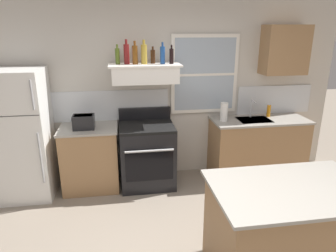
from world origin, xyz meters
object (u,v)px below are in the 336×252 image
(bottle_champagne_gold_foil, at_px, (144,54))
(paper_towel_roll, at_px, (224,112))
(bottle_olive_oil_square, at_px, (118,56))
(dish_soap_bottle, at_px, (269,111))
(refrigerator, at_px, (22,135))
(bottle_amber_wine, at_px, (135,54))
(bottle_balsamic_dark, at_px, (171,56))
(bottle_red_label_wine, at_px, (127,54))
(bottle_blue_liqueur, at_px, (163,55))
(kitchen_island, at_px, (287,232))
(bottle_brown_stout, at_px, (153,56))
(stove_range, at_px, (147,154))
(toaster, at_px, (84,122))

(bottle_champagne_gold_foil, distance_m, paper_towel_roll, 1.41)
(bottle_olive_oil_square, relative_size, dish_soap_bottle, 1.42)
(refrigerator, height_order, bottle_amber_wine, bottle_amber_wine)
(bottle_olive_oil_square, bearing_deg, paper_towel_roll, -3.20)
(refrigerator, distance_m, dish_soap_bottle, 3.54)
(refrigerator, relative_size, paper_towel_roll, 6.38)
(bottle_balsamic_dark, bearing_deg, bottle_olive_oil_square, 173.73)
(bottle_red_label_wine, xyz_separation_m, bottle_blue_liqueur, (0.47, -0.07, -0.02))
(bottle_olive_oil_square, height_order, kitchen_island, bottle_olive_oil_square)
(bottle_balsamic_dark, xyz_separation_m, kitchen_island, (0.73, -1.97, -1.39))
(dish_soap_bottle, bearing_deg, paper_towel_roll, -172.36)
(dish_soap_bottle, xyz_separation_m, kitchen_island, (-0.79, -2.06, -0.54))
(bottle_balsamic_dark, distance_m, kitchen_island, 2.52)
(bottle_red_label_wine, relative_size, bottle_balsamic_dark, 1.28)
(bottle_olive_oil_square, height_order, bottle_champagne_gold_foil, bottle_champagne_gold_foil)
(bottle_olive_oil_square, xyz_separation_m, bottle_brown_stout, (0.47, 0.01, -0.01))
(bottle_olive_oil_square, bearing_deg, dish_soap_bottle, 0.43)
(bottle_champagne_gold_foil, relative_size, bottle_brown_stout, 1.40)
(bottle_brown_stout, distance_m, dish_soap_bottle, 1.95)
(refrigerator, bearing_deg, stove_range, 0.80)
(stove_range, bearing_deg, refrigerator, -179.20)
(bottle_blue_liqueur, bearing_deg, bottle_amber_wine, 176.53)
(bottle_red_label_wine, relative_size, bottle_champagne_gold_foil, 1.02)
(toaster, relative_size, bottle_olive_oil_square, 1.16)
(bottle_olive_oil_square, distance_m, bottle_brown_stout, 0.47)
(stove_range, distance_m, dish_soap_bottle, 1.96)
(bottle_champagne_gold_foil, bearing_deg, stove_range, -86.87)
(bottle_amber_wine, bearing_deg, paper_towel_roll, -1.71)
(bottle_olive_oil_square, xyz_separation_m, dish_soap_bottle, (2.23, 0.02, -0.85))
(bottle_red_label_wine, distance_m, bottle_amber_wine, 0.12)
(bottle_balsamic_dark, height_order, paper_towel_roll, bottle_balsamic_dark)
(refrigerator, relative_size, bottle_amber_wine, 5.72)
(paper_towel_roll, bearing_deg, stove_range, -178.11)
(stove_range, relative_size, bottle_olive_oil_square, 4.25)
(bottle_blue_liqueur, bearing_deg, refrigerator, -177.70)
(refrigerator, xyz_separation_m, dish_soap_bottle, (3.53, 0.16, 0.14))
(bottle_red_label_wine, bearing_deg, bottle_olive_oil_square, -178.98)
(paper_towel_roll, height_order, kitchen_island, paper_towel_roll)
(bottle_balsamic_dark, distance_m, paper_towel_roll, 1.12)
(bottle_amber_wine, relative_size, bottle_brown_stout, 1.34)
(stove_range, xyz_separation_m, dish_soap_bottle, (1.88, 0.14, 0.54))
(bottle_red_label_wine, xyz_separation_m, dish_soap_bottle, (2.11, 0.01, -0.88))
(bottle_amber_wine, relative_size, bottle_balsamic_dark, 1.21)
(bottle_olive_oil_square, xyz_separation_m, paper_towel_roll, (1.49, -0.08, -0.81))
(bottle_olive_oil_square, height_order, bottle_brown_stout, bottle_olive_oil_square)
(toaster, height_order, paper_towel_roll, paper_towel_roll)
(paper_towel_roll, bearing_deg, dish_soap_bottle, 7.64)
(bottle_brown_stout, height_order, bottle_balsamic_dark, bottle_balsamic_dark)
(toaster, distance_m, bottle_red_label_wine, 1.07)
(bottle_red_label_wine, height_order, bottle_blue_liqueur, bottle_red_label_wine)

